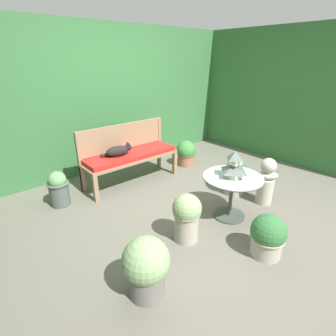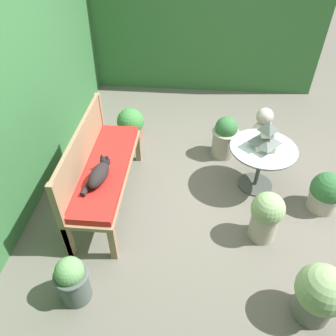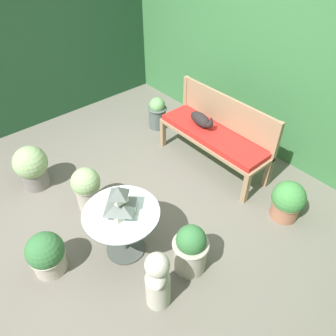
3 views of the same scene
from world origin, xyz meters
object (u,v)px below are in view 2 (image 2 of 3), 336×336
(potted_plant_bench_right, at_px, (320,294))
(potted_plant_table_near, at_px, (225,137))
(garden_bench, at_px, (106,171))
(potted_plant_patio_mid, at_px, (326,192))
(pagoda_birdhouse, at_px, (266,137))
(patio_table, at_px, (262,156))
(potted_plant_path_edge, at_px, (131,125))
(potted_plant_table_far, at_px, (266,215))
(cat, at_px, (99,174))
(potted_plant_bench_left, at_px, (72,280))
(garden_bust, at_px, (261,132))

(potted_plant_bench_right, xyz_separation_m, potted_plant_table_near, (2.01, 0.61, -0.02))
(garden_bench, relative_size, potted_plant_patio_mid, 3.34)
(pagoda_birdhouse, relative_size, potted_plant_table_near, 0.59)
(patio_table, bearing_deg, garden_bench, 103.04)
(garden_bench, bearing_deg, potted_plant_table_near, -53.70)
(potted_plant_path_edge, distance_m, potted_plant_table_far, 2.14)
(garden_bench, xyz_separation_m, pagoda_birdhouse, (0.37, -1.60, 0.26))
(garden_bench, relative_size, cat, 3.34)
(potted_plant_bench_left, xyz_separation_m, potted_plant_patio_mid, (1.20, -2.29, -0.02))
(potted_plant_path_edge, relative_size, potted_plant_patio_mid, 1.02)
(pagoda_birdhouse, bearing_deg, potted_plant_patio_mid, -113.26)
(pagoda_birdhouse, distance_m, garden_bust, 0.72)
(potted_plant_bench_right, bearing_deg, patio_table, 10.48)
(potted_plant_bench_left, bearing_deg, potted_plant_table_near, -32.29)
(potted_plant_bench_right, height_order, potted_plant_table_near, potted_plant_bench_right)
(garden_bust, height_order, potted_plant_patio_mid, garden_bust)
(patio_table, relative_size, potted_plant_bench_right, 1.30)
(garden_bust, bearing_deg, potted_plant_patio_mid, -103.53)
(potted_plant_bench_right, bearing_deg, potted_plant_table_near, 16.98)
(pagoda_birdhouse, xyz_separation_m, potted_plant_table_far, (-0.72, 0.03, -0.38))
(potted_plant_bench_right, bearing_deg, potted_plant_path_edge, 39.45)
(garden_bust, bearing_deg, potted_plant_bench_right, -130.55)
(potted_plant_patio_mid, bearing_deg, cat, 97.57)
(patio_table, relative_size, potted_plant_table_near, 1.31)
(potted_plant_path_edge, relative_size, potted_plant_table_near, 0.85)
(patio_table, relative_size, potted_plant_patio_mid, 1.58)
(potted_plant_patio_mid, distance_m, potted_plant_table_near, 1.30)
(cat, bearing_deg, potted_plant_table_far, -86.21)
(cat, xyz_separation_m, potted_plant_patio_mid, (0.30, -2.26, -0.35))
(pagoda_birdhouse, distance_m, potted_plant_bench_left, 2.25)
(garden_bust, bearing_deg, potted_plant_bench_left, -174.66)
(pagoda_birdhouse, relative_size, potted_plant_table_far, 0.58)
(garden_bench, height_order, potted_plant_bench_left, garden_bench)
(potted_plant_patio_mid, bearing_deg, potted_plant_bench_left, 117.74)
(patio_table, bearing_deg, potted_plant_table_near, 31.93)
(garden_bust, bearing_deg, potted_plant_table_far, -140.53)
(potted_plant_bench_right, distance_m, potted_plant_patio_mid, 1.24)
(potted_plant_bench_left, distance_m, potted_plant_patio_mid, 2.59)
(garden_bust, relative_size, potted_plant_path_edge, 1.41)
(potted_plant_path_edge, xyz_separation_m, potted_plant_table_near, (-0.21, -1.22, 0.04))
(cat, xyz_separation_m, potted_plant_path_edge, (1.35, -0.04, -0.34))
(potted_plant_path_edge, bearing_deg, patio_table, -116.14)
(garden_bust, xyz_separation_m, potted_plant_bench_left, (-2.11, 1.73, -0.07))
(cat, height_order, potted_plant_table_far, cat)
(pagoda_birdhouse, xyz_separation_m, potted_plant_bench_left, (-1.49, 1.63, -0.43))
(patio_table, distance_m, potted_plant_bench_right, 1.49)
(potted_plant_patio_mid, height_order, potted_plant_table_near, potted_plant_table_near)
(potted_plant_bench_right, xyz_separation_m, potted_plant_path_edge, (2.23, 1.83, -0.06))
(potted_plant_path_edge, distance_m, potted_plant_patio_mid, 2.45)
(garden_bench, xyz_separation_m, cat, (-0.21, 0.00, 0.15))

